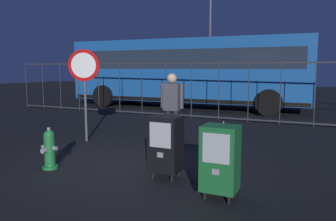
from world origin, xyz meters
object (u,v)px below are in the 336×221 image
newspaper_box_secondary (166,144)px  street_light_near_left (210,30)px  stop_sign (84,76)px  pedestrian (172,106)px  fire_hydrant (49,149)px  newspaper_box_primary (220,158)px  bus_near (188,70)px  traffic_cone (223,132)px

newspaper_box_secondary → street_light_near_left: 17.03m
stop_sign → pedestrian: bearing=6.6°
fire_hydrant → stop_sign: bearing=112.6°
fire_hydrant → street_light_near_left: (-2.42, 16.42, 3.82)m
fire_hydrant → newspaper_box_primary: (3.15, -0.06, 0.22)m
street_light_near_left → bus_near: bearing=-79.8°
pedestrian → street_light_near_left: size_ratio=0.23×
stop_sign → pedestrian: size_ratio=1.34×
fire_hydrant → stop_sign: size_ratio=0.33×
pedestrian → bus_near: bus_near is taller
fire_hydrant → stop_sign: (-0.87, 2.08, 1.25)m
newspaper_box_primary → bus_near: bus_near is taller
newspaper_box_secondary → newspaper_box_primary: bearing=-24.2°
newspaper_box_primary → bus_near: (-4.35, 9.71, 1.14)m
newspaper_box_primary → traffic_cone: newspaper_box_primary is taller
stop_sign → bus_near: (-0.34, 7.57, 0.11)m
newspaper_box_secondary → pedestrian: bearing=111.8°
newspaper_box_primary → traffic_cone: 3.61m
fire_hydrant → newspaper_box_secondary: bearing=11.0°
fire_hydrant → traffic_cone: bearing=57.0°
newspaper_box_primary → newspaper_box_secondary: size_ratio=1.00×
newspaper_box_secondary → street_light_near_left: (-4.53, 16.02, 3.60)m
traffic_cone → bus_near: bus_near is taller
pedestrian → bus_near: size_ratio=0.16×
fire_hydrant → pedestrian: size_ratio=0.45×
fire_hydrant → street_light_near_left: 17.04m
pedestrian → bus_near: (-2.54, 7.31, 0.76)m
fire_hydrant → newspaper_box_secondary: 2.15m
newspaper_box_secondary → bus_near: bearing=109.7°
newspaper_box_secondary → pedestrian: (-0.77, 1.93, 0.38)m
newspaper_box_secondary → traffic_cone: newspaper_box_secondary is taller
stop_sign → newspaper_box_primary: bearing=-28.1°
stop_sign → street_light_near_left: street_light_near_left is taller
traffic_cone → street_light_near_left: size_ratio=0.07×
pedestrian → newspaper_box_secondary: bearing=-68.2°
street_light_near_left → newspaper_box_primary: bearing=-71.3°
newspaper_box_primary → stop_sign: stop_sign is taller
fire_hydrant → stop_sign: stop_sign is taller
newspaper_box_secondary → pedestrian: 2.11m
bus_near → street_light_near_left: size_ratio=1.46×
fire_hydrant → bus_near: bearing=97.1°
fire_hydrant → traffic_cone: fire_hydrant is taller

